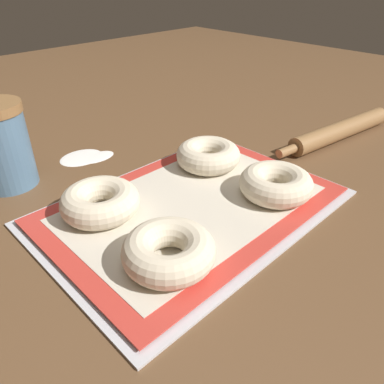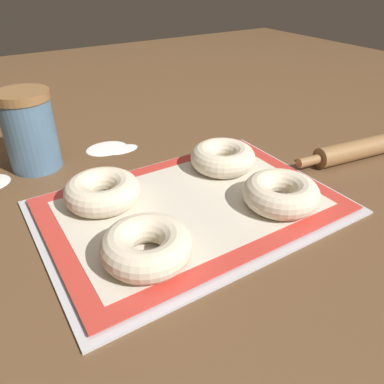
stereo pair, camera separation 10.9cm
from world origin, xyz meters
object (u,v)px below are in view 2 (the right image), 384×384
Objects in this scene: bagel_back_right at (223,157)px; flour_canister at (30,131)px; baking_tray at (192,207)px; bagel_front_left at (147,246)px; bagel_back_left at (102,191)px; bagel_front_right at (281,193)px; rolling_pin at (378,145)px.

flour_canister reaches higher than bagel_back_right.
baking_tray is 3.17× the size of flour_canister.
bagel_front_left is 0.29m from bagel_back_right.
bagel_back_left reaches higher than baking_tray.
bagel_front_right is 0.48m from flour_canister.
rolling_pin is (0.63, -0.33, -0.06)m from flour_canister.
bagel_back_left is 1.00× the size of bagel_back_right.
bagel_back_right is at bearing -36.07° from flour_canister.
bagel_back_left is (-0.12, 0.08, 0.03)m from baking_tray.
bagel_front_left is 0.30× the size of rolling_pin.
baking_tray is 3.92× the size of bagel_front_right.
flour_canister is 0.37× the size of rolling_pin.
rolling_pin is at bearing 8.05° from bagel_front_right.
bagel_back_right is at bearing 91.23° from bagel_front_right.
bagel_front_left is 1.00× the size of bagel_back_left.
baking_tray is at bearing -147.44° from bagel_back_right.
bagel_back_left is (-0.24, 0.16, 0.00)m from bagel_front_right.
bagel_back_left and bagel_back_right have the same top height.
rolling_pin reaches higher than baking_tray.
baking_tray is 0.45m from rolling_pin.
flour_canister is at bearing 105.58° from bagel_back_left.
bagel_front_right is at bearing -33.74° from baking_tray.
bagel_front_right is at bearing 0.57° from bagel_front_left.
bagel_front_left is at bearing -81.02° from flour_canister.
bagel_front_right reaches higher than baking_tray.
rolling_pin is (0.57, -0.11, -0.01)m from bagel_back_left.
flour_canister reaches higher than baking_tray.
bagel_back_right is (-0.00, 0.15, 0.00)m from bagel_front_right.
rolling_pin is (0.33, 0.05, -0.01)m from bagel_front_right.
bagel_back_left reaches higher than rolling_pin.
bagel_front_left reaches higher than baking_tray.
bagel_back_left is 0.30× the size of rolling_pin.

